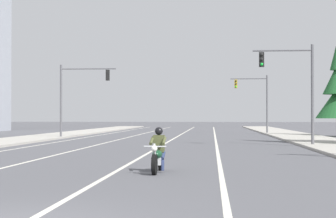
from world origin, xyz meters
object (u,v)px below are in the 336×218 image
traffic_signal_mid_right (257,96)px  traffic_signal_near_right (296,80)px  traffic_signal_near_left (77,90)px  motorcycle_with_rider (158,154)px

traffic_signal_mid_right → traffic_signal_near_right: bearing=-89.2°
traffic_signal_near_left → traffic_signal_mid_right: size_ratio=1.00×
motorcycle_with_rider → traffic_signal_near_right: size_ratio=0.35×
traffic_signal_near_right → traffic_signal_mid_right: bearing=90.8°
motorcycle_with_rider → traffic_signal_near_right: 18.89m
traffic_signal_near_right → traffic_signal_near_left: bearing=142.6°
motorcycle_with_rider → traffic_signal_mid_right: traffic_signal_mid_right is taller
traffic_signal_near_right → traffic_signal_mid_right: same height
traffic_signal_near_right → traffic_signal_near_left: (-16.44, 12.55, 0.07)m
motorcycle_with_rider → traffic_signal_mid_right: (6.46, 43.63, 3.45)m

